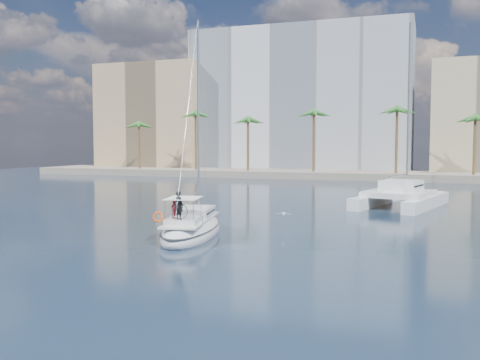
% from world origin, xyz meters
% --- Properties ---
extents(ground, '(160.00, 160.00, 0.00)m').
position_xyz_m(ground, '(0.00, 0.00, 0.00)').
color(ground, black).
rests_on(ground, ground).
extents(quay, '(120.00, 14.00, 1.20)m').
position_xyz_m(quay, '(0.00, 61.00, 0.60)').
color(quay, gray).
rests_on(quay, ground).
extents(building_modern, '(42.00, 16.00, 28.00)m').
position_xyz_m(building_modern, '(-12.00, 73.00, 14.00)').
color(building_modern, silver).
rests_on(building_modern, ground).
extents(building_tan_left, '(22.00, 14.00, 22.00)m').
position_xyz_m(building_tan_left, '(-42.00, 69.00, 11.00)').
color(building_tan_left, tan).
rests_on(building_tan_left, ground).
extents(palm_left, '(3.60, 3.60, 12.30)m').
position_xyz_m(palm_left, '(-34.00, 57.00, 10.28)').
color(palm_left, brown).
rests_on(palm_left, ground).
extents(palm_centre, '(3.60, 3.60, 12.30)m').
position_xyz_m(palm_centre, '(0.00, 57.00, 10.28)').
color(palm_centre, brown).
rests_on(palm_centre, ground).
extents(main_sloop, '(5.14, 10.53, 15.00)m').
position_xyz_m(main_sloop, '(-2.64, -0.08, 0.49)').
color(main_sloop, silver).
rests_on(main_sloop, ground).
extents(catamaran, '(8.79, 13.13, 17.53)m').
position_xyz_m(catamaran, '(9.38, 21.01, 1.15)').
color(catamaran, silver).
rests_on(catamaran, ground).
extents(seagull, '(1.13, 0.49, 0.21)m').
position_xyz_m(seagull, '(2.19, 5.01, 1.02)').
color(seagull, silver).
rests_on(seagull, ground).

